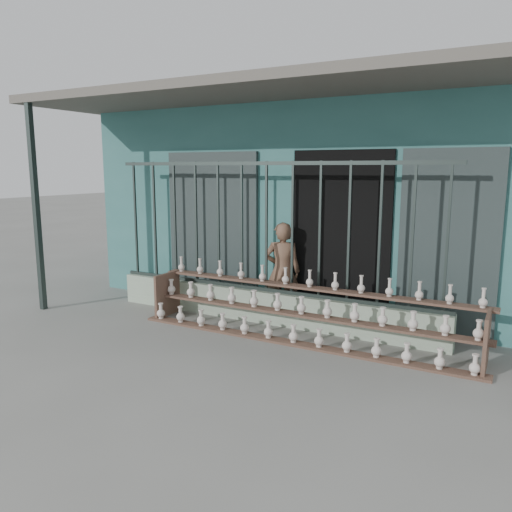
% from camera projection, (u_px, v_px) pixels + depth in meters
% --- Properties ---
extents(ground, '(60.00, 60.00, 0.00)m').
position_uv_depth(ground, '(216.00, 351.00, 5.96)').
color(ground, slate).
extents(workshop_building, '(7.40, 6.60, 3.21)m').
position_uv_depth(workshop_building, '(339.00, 197.00, 9.33)').
color(workshop_building, '#336B69').
rests_on(workshop_building, ground).
extents(parapet_wall, '(5.00, 0.20, 0.45)m').
position_uv_depth(parapet_wall, '(266.00, 307.00, 7.04)').
color(parapet_wall, '#A1B79D').
rests_on(parapet_wall, ground).
extents(security_fence, '(5.00, 0.04, 1.80)m').
position_uv_depth(security_fence, '(266.00, 228.00, 6.85)').
color(security_fence, '#283330').
rests_on(security_fence, parapet_wall).
extents(shelf_rack, '(4.50, 0.68, 0.85)m').
position_uv_depth(shelf_rack, '(301.00, 311.00, 6.32)').
color(shelf_rack, brown).
rests_on(shelf_rack, ground).
extents(elderly_woman, '(0.60, 0.50, 1.41)m').
position_uv_depth(elderly_woman, '(282.00, 271.00, 7.12)').
color(elderly_woman, brown).
rests_on(elderly_woman, ground).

